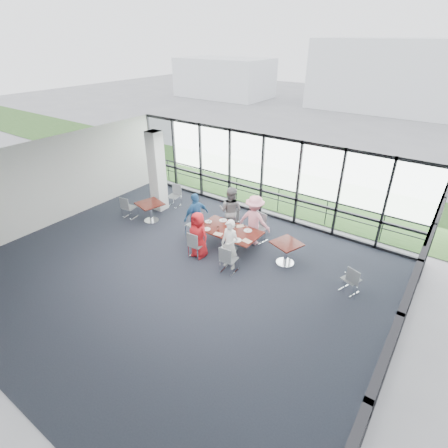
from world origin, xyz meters
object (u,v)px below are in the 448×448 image
Objects in this scene: diner_near_right at (230,245)px; chair_main_end at (194,225)px; side_table_left at (150,206)px; chair_main_nl at (197,244)px; chair_main_fr at (259,229)px; structural_column at (157,172)px; main_table at (229,233)px; diner_far_left at (231,211)px; side_table_right at (287,246)px; chair_spare_la at (129,208)px; chair_spare_r at (351,279)px; diner_far_right at (254,220)px; chair_main_nr at (229,259)px; diner_end at (196,216)px; diner_near_left at (198,235)px; chair_main_fl at (231,222)px; chair_spare_lb at (174,196)px.

diner_near_right is 2.28m from chair_main_end.
side_table_left is 1.19× the size of chair_main_nl.
chair_main_fr is at bearing 15.36° from side_table_left.
main_table is (4.10, -0.93, -0.96)m from structural_column.
diner_far_left is at bearing 125.97° from diner_near_right.
chair_main_fr reaches higher than side_table_right.
side_table_right is 6.42m from chair_spare_la.
chair_spare_r is at bearing 2.23° from main_table.
side_table_right is 0.57× the size of diner_far_right.
main_table and side_table_right have the same top height.
diner_near_right is at bearing 103.96° from chair_main_fr.
diner_far_left is at bearing 0.14° from structural_column.
chair_main_fr is at bearing 89.84° from chair_main_nr.
main_table is 1.40m from diner_end.
chair_main_end is at bearing 131.14° from chair_main_nl.
diner_near_left is at bearing 56.60° from diner_end.
chair_main_fl is (-0.61, 0.98, -0.23)m from main_table.
diner_near_right is (0.58, -0.82, 0.17)m from main_table.
side_table_left is 0.63× the size of diner_end.
diner_near_left is at bearing -123.09° from main_table.
chair_spare_r reaches higher than side_table_left.
side_table_left is at bearing 27.75° from chair_main_fr.
side_table_right is at bearing 155.10° from diner_far_left.
chair_spare_la reaches higher than side_table_right.
chair_main_nl is at bearing -18.03° from chair_spare_la.
chair_main_nl is 1.31m from chair_main_end.
chair_main_fl is 3.19m from chair_spare_lb.
diner_far_right is 2.05× the size of chair_spare_r.
chair_spare_la is at bearing 59.26° from chair_spare_lb.
structural_column is 3.58× the size of chair_main_nl.
side_table_left is at bearing -158.36° from chair_spare_r.
chair_main_end reaches higher than chair_spare_la.
chair_main_fr is 3.59m from chair_spare_r.
diner_far_left reaches higher than chair_spare_la.
diner_near_right is at bearing 76.83° from chair_main_end.
diner_far_right is (1.04, 1.71, 0.10)m from diner_near_left.
chair_main_nr is (0.13, -0.21, -0.37)m from diner_near_right.
chair_main_nr is 2.11m from chair_main_fr.
diner_end is 5.40m from chair_spare_r.
structural_column is at bearing -11.64° from diner_far_left.
diner_far_right is at bearing 61.33° from main_table.
main_table is 2.33× the size of chair_main_nr.
diner_far_right is 0.48m from chair_main_fr.
side_table_right is 1.14× the size of chair_main_nr.
chair_spare_la is (-6.38, -0.71, -0.19)m from side_table_right.
side_table_left is at bearing 166.31° from diner_near_left.
side_table_left is (-3.61, -0.08, -0.00)m from main_table.
structural_column is 3.52× the size of chair_spare_lb.
diner_near_right reaches higher than main_table.
main_table is 1.27m from chair_main_nr.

